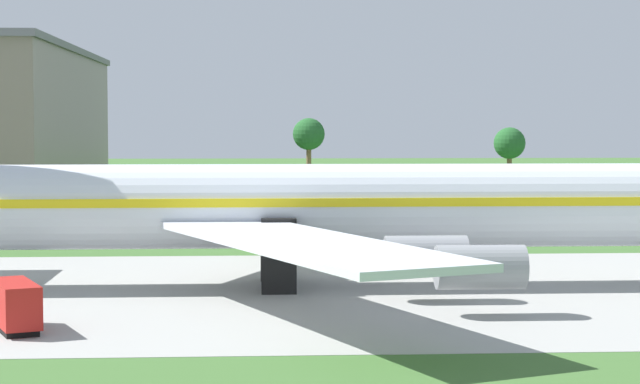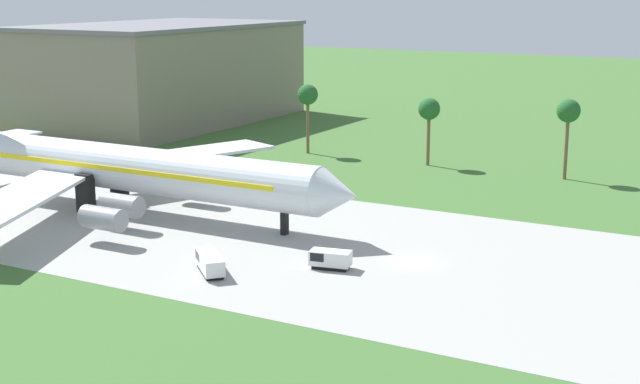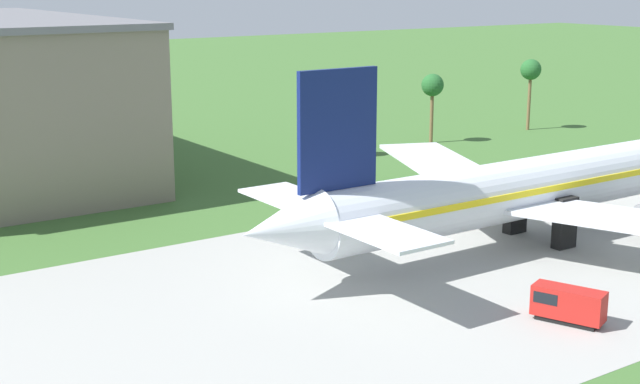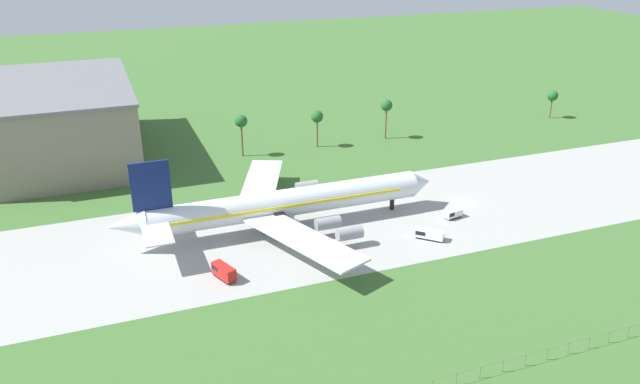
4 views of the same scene
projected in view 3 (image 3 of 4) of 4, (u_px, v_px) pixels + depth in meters
jet_airliner at (553, 184)px, 90.93m from camera, size 72.59×60.64×18.97m
baggage_tug at (566, 304)px, 69.35m from camera, size 3.91×5.88×2.79m
palm_tree_row at (524, 78)px, 154.02m from camera, size 111.48×3.60×12.38m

